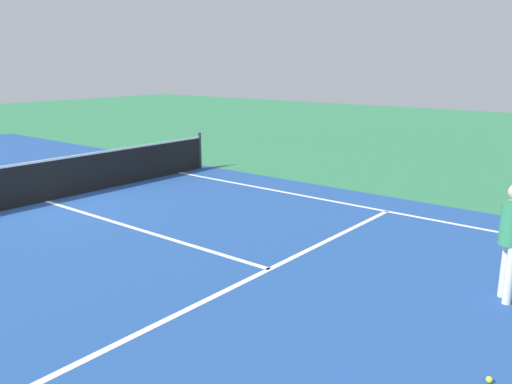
# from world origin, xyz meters

# --- Properties ---
(ground_plane) EXTENTS (60.00, 60.00, 0.00)m
(ground_plane) POSITION_xyz_m (0.00, 0.00, 0.00)
(ground_plane) COLOR #337F51
(court_surface_inbounds) EXTENTS (10.62, 24.40, 0.00)m
(court_surface_inbounds) POSITION_xyz_m (0.00, 0.00, 0.00)
(court_surface_inbounds) COLOR #234C93
(court_surface_inbounds) RESTS_ON ground_plane
(line_sideline_right) EXTENTS (0.10, 11.89, 0.01)m
(line_sideline_right) POSITION_xyz_m (4.11, -5.95, 0.00)
(line_sideline_right) COLOR white
(line_sideline_right) RESTS_ON ground_plane
(line_service_near) EXTENTS (8.22, 0.10, 0.01)m
(line_service_near) POSITION_xyz_m (0.00, -6.40, 0.00)
(line_service_near) COLOR white
(line_service_near) RESTS_ON ground_plane
(line_center_service) EXTENTS (0.10, 6.40, 0.01)m
(line_center_service) POSITION_xyz_m (0.00, -3.20, 0.00)
(line_center_service) COLOR white
(line_center_service) RESTS_ON ground_plane
(net) EXTENTS (10.00, 0.09, 1.07)m
(net) POSITION_xyz_m (0.00, 0.00, 0.49)
(net) COLOR #33383D
(net) RESTS_ON ground_plane
(tennis_ball_by_baseline) EXTENTS (0.07, 0.07, 0.07)m
(tennis_ball_by_baseline) POSITION_xyz_m (-0.95, -9.86, 0.03)
(tennis_ball_by_baseline) COLOR #CCE033
(tennis_ball_by_baseline) RESTS_ON ground_plane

